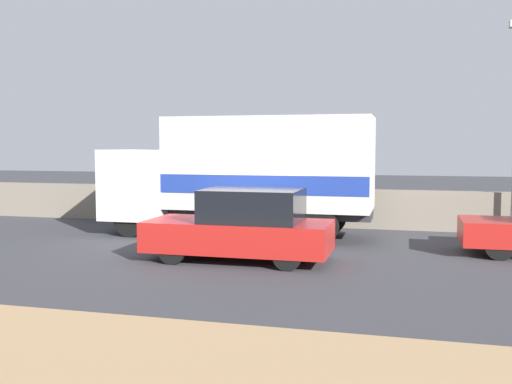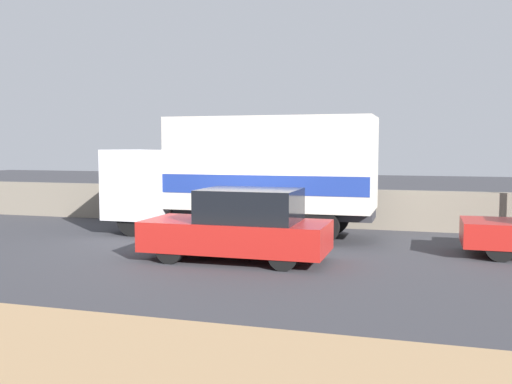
# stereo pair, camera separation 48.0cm
# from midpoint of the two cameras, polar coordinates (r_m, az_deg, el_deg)

# --- Properties ---
(ground_plane) EXTENTS (80.00, 80.00, 0.00)m
(ground_plane) POSITION_cam_midpoint_polar(r_m,az_deg,el_deg) (14.04, -3.18, -6.36)
(ground_plane) COLOR #38383D
(dirt_shoulder_foreground) EXTENTS (60.00, 4.37, 0.04)m
(dirt_shoulder_foreground) POSITION_cam_midpoint_polar(r_m,az_deg,el_deg) (7.56, -21.53, -16.27)
(dirt_shoulder_foreground) COLOR tan
(dirt_shoulder_foreground) RESTS_ON ground_plane
(stone_wall_backdrop) EXTENTS (60.00, 0.35, 1.27)m
(stone_wall_backdrop) POSITION_cam_midpoint_polar(r_m,az_deg,el_deg) (19.20, 1.85, -1.47)
(stone_wall_backdrop) COLOR gray
(stone_wall_backdrop) RESTS_ON ground_plane
(box_truck) EXTENTS (7.94, 2.44, 3.50)m
(box_truck) POSITION_cam_midpoint_polar(r_m,az_deg,el_deg) (16.82, -1.88, 1.96)
(box_truck) COLOR silver
(box_truck) RESTS_ON ground_plane
(car_hatchback) EXTENTS (4.28, 1.82, 1.68)m
(car_hatchback) POSITION_cam_midpoint_polar(r_m,az_deg,el_deg) (13.28, -2.33, -3.43)
(car_hatchback) COLOR #B21E19
(car_hatchback) RESTS_ON ground_plane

